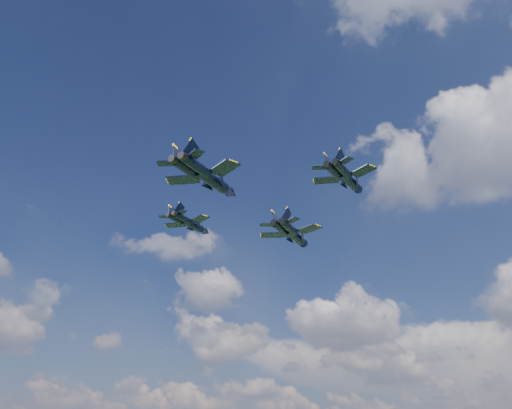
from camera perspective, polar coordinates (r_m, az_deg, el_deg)
The scene contains 4 objects.
jet_lead at distance 125.05m, azimuth 3.98°, elevation -3.16°, with size 13.72×18.36×4.32m.
jet_left at distance 116.92m, azimuth -6.23°, elevation -2.07°, with size 10.51×13.69×3.25m.
jet_right at distance 102.97m, azimuth 9.35°, elevation 2.38°, with size 11.71×15.28×3.62m.
jet_slot at distance 95.15m, azimuth -4.29°, elevation 2.42°, with size 13.89×18.15×4.30m.
Camera 1 is at (65.29, -68.24, 14.68)m, focal length 40.00 mm.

